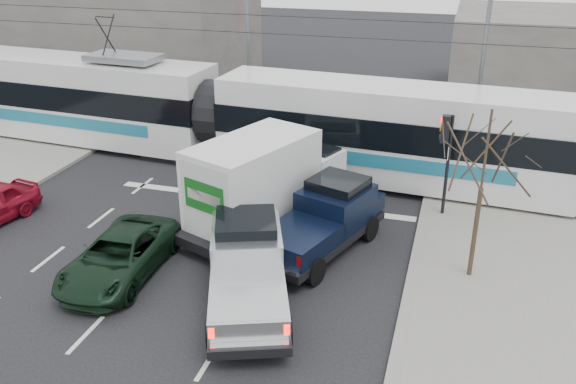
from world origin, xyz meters
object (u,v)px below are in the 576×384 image
(traffic_signal, at_px, (446,144))
(silver_pickup, at_px, (247,264))
(street_lamp_far, at_px, (244,19))
(box_truck, at_px, (265,183))
(green_car, at_px, (119,256))
(navy_pickup, at_px, (326,218))
(bare_tree, at_px, (485,158))
(street_lamp_near, at_px, (481,37))
(tram, at_px, (217,114))

(traffic_signal, distance_m, silver_pickup, 8.39)
(street_lamp_far, relative_size, box_truck, 1.29)
(street_lamp_far, xyz_separation_m, green_car, (1.88, -16.19, -4.46))
(silver_pickup, distance_m, navy_pickup, 3.60)
(bare_tree, bearing_deg, traffic_signal, 105.76)
(box_truck, height_order, navy_pickup, box_truck)
(street_lamp_near, xyz_separation_m, tram, (-10.52, -4.37, -3.03))
(bare_tree, height_order, navy_pickup, bare_tree)
(street_lamp_far, bearing_deg, green_car, -83.39)
(tram, bearing_deg, green_car, -80.65)
(traffic_signal, bearing_deg, street_lamp_far, 138.28)
(traffic_signal, height_order, silver_pickup, traffic_signal)
(street_lamp_near, height_order, street_lamp_far, same)
(street_lamp_near, bearing_deg, street_lamp_far, 170.13)
(bare_tree, relative_size, traffic_signal, 1.39)
(street_lamp_near, distance_m, silver_pickup, 15.79)
(street_lamp_near, bearing_deg, silver_pickup, -111.70)
(bare_tree, relative_size, street_lamp_near, 0.56)
(green_car, bearing_deg, tram, 93.26)
(bare_tree, xyz_separation_m, silver_pickup, (-5.93, -2.68, -2.75))
(silver_pickup, bearing_deg, box_truck, 81.00)
(tram, bearing_deg, street_lamp_far, 102.85)
(street_lamp_near, relative_size, silver_pickup, 1.48)
(street_lamp_near, bearing_deg, box_truck, -123.02)
(traffic_signal, xyz_separation_m, navy_pickup, (-3.35, -3.38, -1.66))
(street_lamp_near, height_order, green_car, street_lamp_near)
(street_lamp_far, relative_size, tram, 0.31)
(traffic_signal, bearing_deg, navy_pickup, -134.71)
(silver_pickup, distance_m, box_truck, 4.30)
(street_lamp_near, bearing_deg, tram, -157.45)
(traffic_signal, xyz_separation_m, silver_pickup, (-4.80, -6.67, -1.70))
(street_lamp_near, distance_m, navy_pickup, 12.34)
(bare_tree, xyz_separation_m, street_lamp_near, (-0.29, 11.50, 1.32))
(traffic_signal, relative_size, street_lamp_near, 0.40)
(street_lamp_near, height_order, tram, street_lamp_near)
(box_truck, bearing_deg, silver_pickup, -57.10)
(tram, xyz_separation_m, navy_pickup, (6.33, -6.51, -1.00))
(street_lamp_far, distance_m, box_truck, 13.46)
(silver_pickup, bearing_deg, green_car, 159.52)
(bare_tree, xyz_separation_m, navy_pickup, (-4.48, 0.62, -2.71))
(silver_pickup, bearing_deg, traffic_signal, 33.60)
(bare_tree, distance_m, silver_pickup, 7.06)
(traffic_signal, distance_m, navy_pickup, 5.04)
(street_lamp_far, height_order, navy_pickup, street_lamp_far)
(traffic_signal, height_order, street_lamp_near, street_lamp_near)
(bare_tree, relative_size, tram, 0.17)
(street_lamp_near, xyz_separation_m, street_lamp_far, (-11.50, 2.00, 0.00))
(bare_tree, relative_size, silver_pickup, 0.82)
(tram, bearing_deg, navy_pickup, -41.69)
(street_lamp_near, distance_m, street_lamp_far, 11.67)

